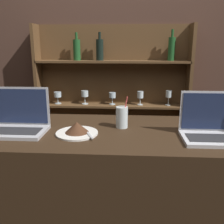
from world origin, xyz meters
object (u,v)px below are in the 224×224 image
Objects in this scene: laptop_near at (18,122)px; cake_plate at (77,129)px; water_glass at (122,117)px; laptop_far at (211,128)px.

laptop_near is 0.34m from cake_plate.
laptop_near is at bearing -169.81° from water_glass.
water_glass is (-0.46, 0.15, 0.01)m from laptop_far.
laptop_far is 1.30× the size of cake_plate.
cake_plate is at bearing 178.61° from laptop_far.
cake_plate is at bearing -4.48° from laptop_near.
laptop_near reaches higher than water_glass.
water_glass reaches higher than cake_plate.
cake_plate is at bearing -151.70° from water_glass.
water_glass is at bearing 28.30° from cake_plate.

